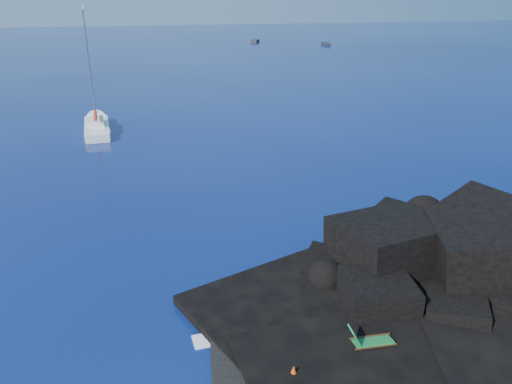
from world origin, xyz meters
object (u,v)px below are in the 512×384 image
distant_boat_a (255,42)px  distant_boat_b (326,45)px  sunbather (311,345)px  marker_cone (294,372)px  sailboat (98,132)px  deck_chair (374,337)px

distant_boat_a → distant_boat_b: distant_boat_a is taller
sunbather → distant_boat_a: sunbather is taller
marker_cone → distant_boat_b: marker_cone is taller
sailboat → deck_chair: (13.35, -37.43, 0.96)m
marker_cone → deck_chair: bearing=14.4°
sunbather → sailboat: bearing=105.3°
sailboat → marker_cone: 39.59m
sunbather → distant_boat_b: 120.26m
deck_chair → distant_boat_b: 119.99m
marker_cone → distant_boat_a: size_ratio=0.12×
marker_cone → sailboat: bearing=104.4°
sunbather → marker_cone: size_ratio=2.77×
sailboat → distant_boat_a: sailboat is taller
marker_cone → sunbather: bearing=51.3°
deck_chair → distant_boat_a: (21.85, 124.95, -0.96)m
distant_boat_a → distant_boat_b: 19.96m
distant_boat_a → deck_chair: bearing=-77.8°
sunbather → marker_cone: bearing=-130.0°
sailboat → marker_cone: bearing=-81.0°
distant_boat_b → sunbather: bearing=-106.7°
sailboat → distant_boat_a: size_ratio=2.45×
distant_boat_a → marker_cone: bearing=-79.2°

